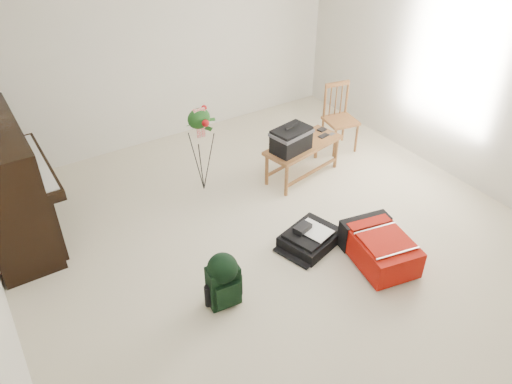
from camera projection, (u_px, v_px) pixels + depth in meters
floor at (283, 246)px, 5.04m from camera, size 5.00×5.50×0.01m
wall_back at (160, 47)px, 6.22m from camera, size 5.00×0.04×2.50m
wall_right at (475, 77)px, 5.42m from camera, size 0.04×5.50×2.50m
piano at (6, 187)px, 4.84m from camera, size 0.71×1.50×1.25m
bench at (293, 140)px, 5.73m from camera, size 1.05×0.58×0.76m
dining_chair at (339, 118)px, 6.43m from camera, size 0.44×0.44×0.87m
red_suitcase at (376, 245)px, 4.80m from camera, size 0.62×0.82×0.31m
black_duffel at (310, 237)px, 5.02m from camera, size 0.66×0.58×0.23m
green_backpack at (223, 278)px, 4.25m from camera, size 0.29×0.27×0.54m
flower_stand at (201, 150)px, 5.58m from camera, size 0.36×0.36×1.06m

